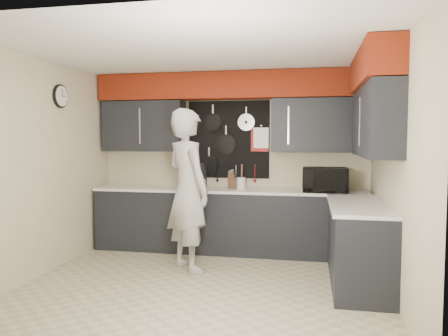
% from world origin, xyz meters
% --- Properties ---
extents(ground, '(4.00, 4.00, 0.00)m').
position_xyz_m(ground, '(0.00, 0.00, 0.00)').
color(ground, '#B5AC8D').
rests_on(ground, ground).
extents(back_wall_assembly, '(4.00, 0.36, 2.60)m').
position_xyz_m(back_wall_assembly, '(0.01, 1.60, 2.01)').
color(back_wall_assembly, beige).
rests_on(back_wall_assembly, ground).
extents(right_wall_assembly, '(0.36, 3.50, 2.60)m').
position_xyz_m(right_wall_assembly, '(1.85, 0.26, 1.94)').
color(right_wall_assembly, beige).
rests_on(right_wall_assembly, ground).
extents(left_wall_assembly, '(0.05, 3.50, 2.60)m').
position_xyz_m(left_wall_assembly, '(-1.99, 0.02, 1.33)').
color(left_wall_assembly, beige).
rests_on(left_wall_assembly, ground).
extents(base_cabinets, '(3.95, 2.20, 0.92)m').
position_xyz_m(base_cabinets, '(0.49, 1.13, 0.46)').
color(base_cabinets, black).
rests_on(base_cabinets, ground).
extents(microwave, '(0.60, 0.41, 0.33)m').
position_xyz_m(microwave, '(1.35, 1.35, 1.08)').
color(microwave, black).
rests_on(microwave, base_cabinets).
extents(knife_block, '(0.11, 0.11, 0.21)m').
position_xyz_m(knife_block, '(0.04, 1.48, 1.03)').
color(knife_block, '#342110').
rests_on(knife_block, base_cabinets).
extents(utensil_crock, '(0.12, 0.12, 0.16)m').
position_xyz_m(utensil_crock, '(0.18, 1.51, 1.00)').
color(utensil_crock, white).
rests_on(utensil_crock, base_cabinets).
extents(coffee_maker, '(0.22, 0.26, 0.36)m').
position_xyz_m(coffee_maker, '(-0.43, 1.44, 1.11)').
color(coffee_maker, black).
rests_on(coffee_maker, base_cabinets).
extents(person, '(0.86, 0.86, 2.01)m').
position_xyz_m(person, '(-0.33, 0.51, 1.00)').
color(person, '#B3B3B1').
rests_on(person, ground).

